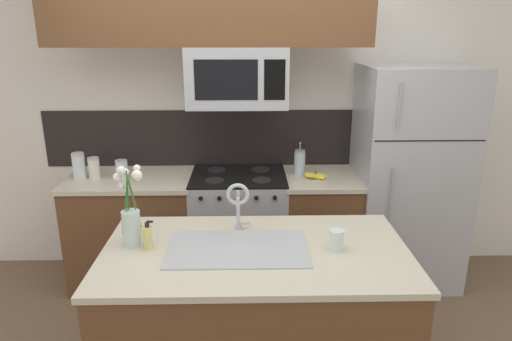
{
  "coord_description": "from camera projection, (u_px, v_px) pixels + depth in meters",
  "views": [
    {
      "loc": [
        0.07,
        -2.57,
        2.06
      ],
      "look_at": [
        0.13,
        0.27,
        1.16
      ],
      "focal_mm": 32.0,
      "sensor_mm": 36.0,
      "label": 1
    }
  ],
  "objects": [
    {
      "name": "refrigerator",
      "position": [
        408.0,
        177.0,
        3.71
      ],
      "size": [
        0.83,
        0.74,
        1.78
      ],
      "color": "#A8AAAF",
      "rests_on": "ground"
    },
    {
      "name": "splash_band",
      "position": [
        239.0,
        138.0,
        3.89
      ],
      "size": [
        3.28,
        0.01,
        0.48
      ],
      "primitive_type": "cube",
      "color": "black",
      "rests_on": "rear_partition"
    },
    {
      "name": "dish_soap_bottle",
      "position": [
        148.0,
        237.0,
        2.45
      ],
      "size": [
        0.06,
        0.05,
        0.16
      ],
      "color": "#DBCC75",
      "rests_on": "island_counter"
    },
    {
      "name": "banana_bunch",
      "position": [
        316.0,
        176.0,
        3.6
      ],
      "size": [
        0.19,
        0.13,
        0.08
      ],
      "color": "yellow",
      "rests_on": "back_counter_right"
    },
    {
      "name": "island_counter",
      "position": [
        256.0,
        321.0,
        2.6
      ],
      "size": [
        1.66,
        0.91,
        0.91
      ],
      "color": "brown",
      "rests_on": "ground"
    },
    {
      "name": "storage_jar_medium",
      "position": [
        94.0,
        168.0,
        3.6
      ],
      "size": [
        0.09,
        0.09,
        0.17
      ],
      "color": "silver",
      "rests_on": "back_counter_left"
    },
    {
      "name": "sink_faucet",
      "position": [
        238.0,
        200.0,
        2.61
      ],
      "size": [
        0.14,
        0.14,
        0.31
      ],
      "color": "#B7BABF",
      "rests_on": "island_counter"
    },
    {
      "name": "back_counter_left",
      "position": [
        135.0,
        229.0,
        3.77
      ],
      "size": [
        1.0,
        0.65,
        0.91
      ],
      "color": "brown",
      "rests_on": "ground"
    },
    {
      "name": "flower_vase",
      "position": [
        131.0,
        219.0,
        2.47
      ],
      "size": [
        0.15,
        0.16,
        0.46
      ],
      "color": "silver",
      "rests_on": "island_counter"
    },
    {
      "name": "storage_jar_tall",
      "position": [
        79.0,
        166.0,
        3.58
      ],
      "size": [
        0.1,
        0.1,
        0.21
      ],
      "color": "silver",
      "rests_on": "back_counter_left"
    },
    {
      "name": "back_counter_right",
      "position": [
        319.0,
        228.0,
        3.8
      ],
      "size": [
        0.61,
        0.65,
        0.91
      ],
      "color": "brown",
      "rests_on": "ground"
    },
    {
      "name": "kitchen_sink",
      "position": [
        238.0,
        261.0,
        2.48
      ],
      "size": [
        0.76,
        0.44,
        0.16
      ],
      "color": "#ADAFB5",
      "rests_on": "island_counter"
    },
    {
      "name": "microwave",
      "position": [
        237.0,
        77.0,
        3.4
      ],
      "size": [
        0.74,
        0.4,
        0.44
      ],
      "color": "#A8AAAF"
    },
    {
      "name": "rear_partition",
      "position": [
        274.0,
        119.0,
        3.9
      ],
      "size": [
        5.2,
        0.1,
        2.6
      ],
      "primitive_type": "cube",
      "color": "silver",
      "rests_on": "ground"
    },
    {
      "name": "french_press",
      "position": [
        300.0,
        162.0,
        3.69
      ],
      "size": [
        0.09,
        0.09,
        0.27
      ],
      "color": "silver",
      "rests_on": "back_counter_right"
    },
    {
      "name": "stove_range",
      "position": [
        239.0,
        228.0,
        3.79
      ],
      "size": [
        0.76,
        0.64,
        0.93
      ],
      "color": "#A8AAAF",
      "rests_on": "ground"
    },
    {
      "name": "drinking_glass",
      "position": [
        337.0,
        240.0,
        2.44
      ],
      "size": [
        0.08,
        0.08,
        0.12
      ],
      "color": "silver",
      "rests_on": "island_counter"
    },
    {
      "name": "storage_jar_short",
      "position": [
        122.0,
        169.0,
        3.59
      ],
      "size": [
        0.09,
        0.09,
        0.15
      ],
      "color": "silver",
      "rests_on": "back_counter_left"
    },
    {
      "name": "upper_cabinet_band",
      "position": [
        208.0,
        3.0,
        3.21
      ],
      "size": [
        2.31,
        0.34,
        0.6
      ],
      "primitive_type": "cube",
      "color": "brown"
    }
  ]
}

